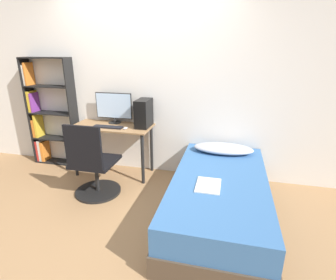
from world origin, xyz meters
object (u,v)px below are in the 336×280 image
at_px(monitor, 114,107).
at_px(keyboard, 108,127).
at_px(bed, 219,198).
at_px(pc_tower, 144,113).
at_px(bookshelf, 46,118).
at_px(office_chair, 93,169).

distance_m(monitor, keyboard, 0.34).
xyz_separation_m(bed, pc_tower, (-1.11, 0.81, 0.69)).
bearing_deg(keyboard, bed, -22.04).
height_order(bookshelf, office_chair, bookshelf).
bearing_deg(pc_tower, bookshelf, 177.34).
height_order(bed, monitor, monitor).
bearing_deg(office_chair, bookshelf, 146.76).
bearing_deg(office_chair, bed, -3.58).
distance_m(bookshelf, pc_tower, 1.65).
relative_size(bookshelf, monitor, 3.02).
relative_size(office_chair, pc_tower, 2.53).
distance_m(bookshelf, office_chair, 1.49).
bearing_deg(bed, pc_tower, 143.88).
bearing_deg(pc_tower, keyboard, -160.01).
xyz_separation_m(monitor, pc_tower, (0.48, -0.08, -0.05)).
relative_size(office_chair, bed, 0.49).
bearing_deg(bookshelf, monitor, 0.40).
xyz_separation_m(monitor, keyboard, (0.01, -0.25, -0.23)).
bearing_deg(bookshelf, pc_tower, -2.66).
distance_m(bed, pc_tower, 1.54).
relative_size(bed, keyboard, 4.78).
bearing_deg(keyboard, bookshelf, 168.09).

